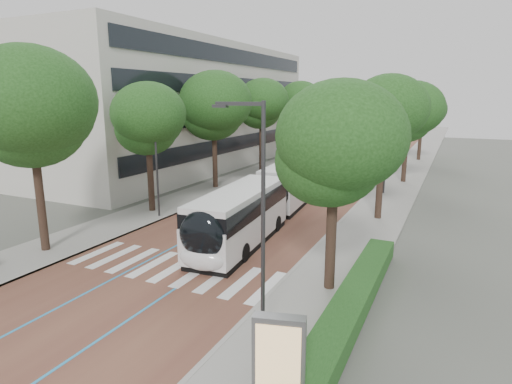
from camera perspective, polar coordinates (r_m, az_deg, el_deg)
ground at (r=20.98m, az=-13.00°, el=-10.81°), size 160.00×160.00×0.00m
road at (r=56.87m, az=12.72°, el=4.07°), size 11.00×140.00×0.02m
sidewalk_left at (r=58.93m, az=5.58°, el=4.67°), size 4.00×140.00×0.12m
sidewalk_right at (r=55.74m, az=20.26°, el=3.48°), size 4.00×140.00×0.12m
kerb_left at (r=58.32m, az=7.34°, el=4.54°), size 0.20×140.00×0.14m
kerb_right at (r=55.93m, az=18.33°, el=3.65°), size 0.20×140.00×0.14m
zebra_crossing at (r=21.58m, az=-10.92°, el=-9.95°), size 10.55×3.60×0.01m
lane_line_left at (r=57.23m, az=11.16°, el=4.21°), size 0.12×126.00×0.01m
lane_line_right at (r=56.55m, az=14.30°, el=3.96°), size 0.12×126.00×0.01m
office_building at (r=53.37m, az=-11.28°, el=11.14°), size 18.11×40.00×14.00m
hedge at (r=17.10m, az=12.52°, el=-14.51°), size 1.20×14.00×0.80m
streetlight_near at (r=13.62m, az=0.27°, el=-1.92°), size 1.82×0.20×8.00m
streetlight_far at (r=37.51m, az=16.81°, el=6.92°), size 1.82×0.20×8.00m
lamp_post_left at (r=29.63m, az=-13.15°, el=4.36°), size 0.14×0.14×8.00m
trees_left at (r=45.10m, az=-0.58°, el=10.95°), size 6.48×61.48×10.16m
trees_right at (r=38.21m, az=18.80°, el=9.19°), size 5.96×47.28×9.06m
lead_bus at (r=27.37m, az=1.01°, el=-1.30°), size 3.96×18.54×3.20m
bus_queued_0 at (r=42.44m, az=10.86°, el=3.50°), size 3.04×12.49×3.20m
bus_queued_1 at (r=55.03m, az=14.47°, el=5.40°), size 2.59×12.41×3.20m
bus_queued_2 at (r=67.23m, az=16.79°, el=6.53°), size 2.85×12.46×3.20m
ad_panel at (r=11.75m, az=3.05°, el=-21.91°), size 1.39×0.69×2.79m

